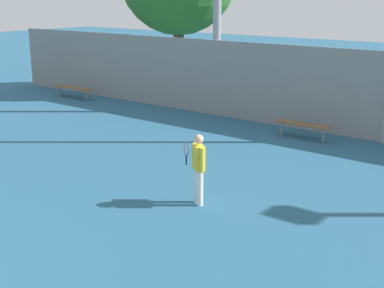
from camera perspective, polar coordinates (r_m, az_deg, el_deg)
name	(u,v)px	position (r m, az deg, el deg)	size (l,w,h in m)	color
tennis_player	(198,165)	(11.61, 0.67, -2.31)	(0.53, 0.51, 1.59)	silver
bench_courtside_near	(73,88)	(24.44, -12.58, 5.86)	(2.17, 0.40, 0.49)	brown
bench_adjacent_court	(303,125)	(17.47, 11.72, 2.02)	(1.81, 0.40, 0.49)	brown
back_fence	(280,85)	(18.91, 9.35, 6.18)	(28.35, 0.06, 2.82)	gray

